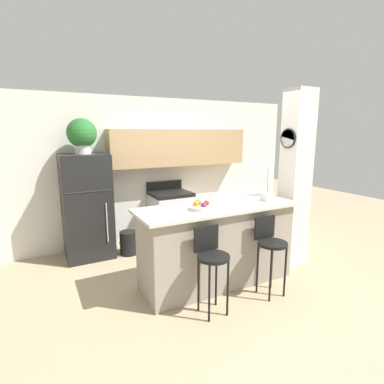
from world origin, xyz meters
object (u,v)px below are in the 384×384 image
Objects in this scene: refrigerator at (87,207)px; orchid_vase at (267,192)px; bar_stool_left at (211,258)px; fruit_bowl at (201,207)px; bar_stool_right at (270,244)px; stove_range at (171,217)px; trash_bin at (129,243)px; potted_plant_on_fridge at (82,134)px.

refrigerator is 2.73m from orchid_vase.
fruit_bowl reaches higher than bar_stool_left.
bar_stool_left and bar_stool_right have the same top height.
trash_bin is (-0.85, -0.22, -0.27)m from stove_range.
stove_range is at bearing 98.33° from bar_stool_right.
refrigerator is 1.71× the size of bar_stool_right.
orchid_vase is at bearing -39.86° from potted_plant_on_fridge.
orchid_vase is 1.03m from fruit_bowl.
trash_bin is (0.58, -0.21, -0.63)m from refrigerator.
potted_plant_on_fridge reaches higher than bar_stool_left.
potted_plant_on_fridge reaches higher than stove_range.
bar_stool_left is at bearing -67.20° from potted_plant_on_fridge.
trash_bin is at bearing 107.25° from fruit_bowl.
bar_stool_right is 3.09m from potted_plant_on_fridge.
refrigerator is at bearing -60.36° from potted_plant_on_fridge.
bar_stool_left is 1.00× the size of bar_stool_right.
trash_bin is (-1.17, 1.99, -0.44)m from bar_stool_right.
potted_plant_on_fridge is 1.83m from trash_bin.
orchid_vase reaches higher than fruit_bowl.
refrigerator reaches higher than fruit_bowl.
stove_range is (1.43, 0.01, -0.35)m from refrigerator.
stove_range is 1.12× the size of bar_stool_left.
bar_stool_right is at bearing -51.42° from potted_plant_on_fridge.
orchid_vase is at bearing -69.58° from stove_range.
stove_range is 1.99m from orchid_vase.
fruit_bowl reaches higher than trash_bin.
stove_range is 2.04m from potted_plant_on_fridge.
stove_range is 1.90m from fruit_bowl.
fruit_bowl is at bearing -72.75° from trash_bin.
fruit_bowl is 0.76× the size of trash_bin.
bar_stool_left is at bearing -67.20° from refrigerator.
refrigerator is at bearing 121.16° from fruit_bowl.
bar_stool_right is at bearing -125.59° from orchid_vase.
fruit_bowl is (0.13, 0.45, 0.45)m from bar_stool_left.
refrigerator is at bearing 112.80° from bar_stool_left.
bar_stool_right is (1.75, -2.19, -0.18)m from refrigerator.
refrigerator reaches higher than bar_stool_left.
bar_stool_left is at bearing -105.94° from fruit_bowl.
refrigerator reaches higher than bar_stool_right.
stove_range is at bearing 0.56° from potted_plant_on_fridge.
fruit_bowl is (-1.03, -0.00, -0.08)m from orchid_vase.
potted_plant_on_fridge is at bearing 160.36° from trash_bin.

